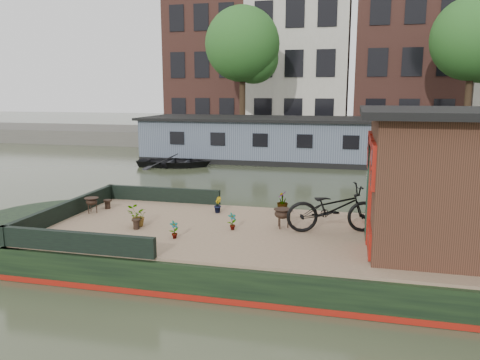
% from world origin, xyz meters
% --- Properties ---
extents(ground, '(120.00, 120.00, 0.00)m').
position_xyz_m(ground, '(0.00, 0.00, 0.00)').
color(ground, '#2F3622').
rests_on(ground, ground).
extents(houseboat_hull, '(14.01, 4.02, 0.60)m').
position_xyz_m(houseboat_hull, '(-1.33, 0.00, 0.27)').
color(houseboat_hull, black).
rests_on(houseboat_hull, ground).
extents(houseboat_deck, '(11.80, 3.80, 0.05)m').
position_xyz_m(houseboat_deck, '(0.00, 0.00, 0.62)').
color(houseboat_deck, '#8D7157').
rests_on(houseboat_deck, houseboat_hull).
extents(bow_bulwark, '(3.00, 4.00, 0.35)m').
position_xyz_m(bow_bulwark, '(-5.07, 0.00, 0.82)').
color(bow_bulwark, black).
rests_on(bow_bulwark, houseboat_deck).
extents(cabin, '(4.00, 3.50, 2.42)m').
position_xyz_m(cabin, '(2.19, 0.00, 1.88)').
color(cabin, black).
rests_on(cabin, houseboat_deck).
extents(bicycle, '(1.91, 1.08, 0.95)m').
position_xyz_m(bicycle, '(-0.24, 0.30, 1.12)').
color(bicycle, black).
rests_on(bicycle, houseboat_deck).
extents(potted_plant_a, '(0.21, 0.22, 0.35)m').
position_xyz_m(potted_plant_a, '(-2.17, -0.05, 0.82)').
color(potted_plant_a, brown).
rests_on(potted_plant_a, houseboat_deck).
extents(potted_plant_b, '(0.21, 0.24, 0.36)m').
position_xyz_m(potted_plant_b, '(-2.84, 1.19, 0.83)').
color(potted_plant_b, brown).
rests_on(potted_plant_b, houseboat_deck).
extents(potted_plant_c, '(0.51, 0.50, 0.43)m').
position_xyz_m(potted_plant_c, '(-4.11, -0.28, 0.86)').
color(potted_plant_c, '#A66130').
rests_on(potted_plant_c, houseboat_deck).
extents(potted_plant_d, '(0.26, 0.26, 0.46)m').
position_xyz_m(potted_plant_d, '(-1.43, 1.67, 0.88)').
color(potted_plant_d, brown).
rests_on(potted_plant_d, houseboat_deck).
extents(potted_plant_e, '(0.20, 0.22, 0.34)m').
position_xyz_m(potted_plant_e, '(-3.09, -0.84, 0.82)').
color(potted_plant_e, '#A74731').
rests_on(potted_plant_e, houseboat_deck).
extents(brazier_front, '(0.43, 0.43, 0.40)m').
position_xyz_m(brazier_front, '(-1.23, 0.33, 0.85)').
color(brazier_front, black).
rests_on(brazier_front, houseboat_deck).
extents(brazier_rear, '(0.42, 0.42, 0.36)m').
position_xyz_m(brazier_rear, '(-5.60, 0.48, 0.83)').
color(brazier_rear, black).
rests_on(brazier_rear, houseboat_deck).
extents(bollard_port, '(0.19, 0.19, 0.21)m').
position_xyz_m(bollard_port, '(-5.46, 0.92, 0.76)').
color(bollard_port, black).
rests_on(bollard_port, houseboat_deck).
extents(bollard_stbd, '(0.18, 0.18, 0.20)m').
position_xyz_m(bollard_stbd, '(-4.05, -0.45, 0.75)').
color(bollard_stbd, black).
rests_on(bollard_stbd, houseboat_deck).
extents(dinghy, '(3.61, 2.77, 0.69)m').
position_xyz_m(dinghy, '(-7.77, 11.00, 0.35)').
color(dinghy, black).
rests_on(dinghy, ground).
extents(far_houseboat, '(20.40, 4.40, 2.11)m').
position_xyz_m(far_houseboat, '(0.00, 14.00, 0.97)').
color(far_houseboat, slate).
rests_on(far_houseboat, ground).
extents(quay, '(60.00, 6.00, 0.90)m').
position_xyz_m(quay, '(0.00, 20.50, 0.45)').
color(quay, '#47443F').
rests_on(quay, ground).
extents(townhouse_row, '(27.25, 8.00, 16.50)m').
position_xyz_m(townhouse_row, '(0.15, 27.50, 7.90)').
color(townhouse_row, brown).
rests_on(townhouse_row, ground).
extents(tree_left, '(4.40, 4.40, 7.40)m').
position_xyz_m(tree_left, '(-6.36, 19.07, 5.89)').
color(tree_left, '#332316').
rests_on(tree_left, quay).
extents(tree_right, '(4.40, 4.40, 7.40)m').
position_xyz_m(tree_right, '(6.14, 19.07, 5.89)').
color(tree_right, '#332316').
rests_on(tree_right, quay).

